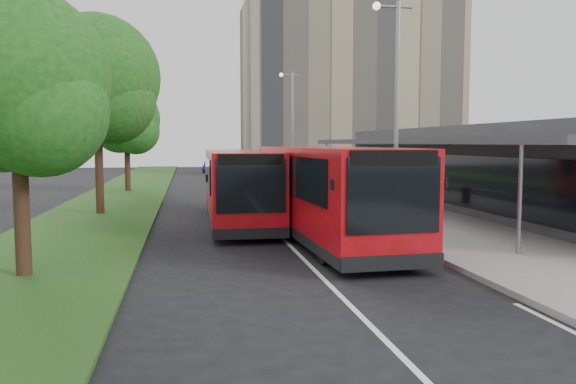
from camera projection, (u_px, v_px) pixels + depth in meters
The scene contains 18 objects.
ground at pixel (290, 246), 17.53m from camera, with size 120.00×120.00×0.00m, color black.
pavement at pixel (324, 189), 38.19m from camera, with size 5.00×80.00×0.15m, color slate.
grass_verge at pixel (126, 193), 35.90m from camera, with size 5.00×80.00×0.10m, color #1F4817.
lane_centre_line at pixel (243, 199), 32.24m from camera, with size 0.12×70.00×0.01m, color silver.
kerb_dashes at pixel (287, 192), 36.74m from camera, with size 0.12×56.00×0.01m.
office_block at pixel (347, 89), 60.39m from camera, with size 22.00×12.00×18.00m, color tan.
station_building at pixel (481, 167), 27.11m from camera, with size 7.70×26.00×4.00m.
tree_near at pixel (17, 91), 13.02m from camera, with size 4.30×4.30×6.84m.
tree_mid at pixel (97, 86), 24.67m from camera, with size 5.52×5.52×8.86m.
tree_far at pixel (126, 123), 36.54m from camera, with size 4.37×4.37×6.97m.
lamp_post_near at pixel (395, 101), 19.81m from camera, with size 1.44×0.28×8.00m.
lamp_post_far at pixel (291, 122), 39.41m from camera, with size 1.44×0.28×8.00m.
bus_main at pixel (328, 193), 18.36m from camera, with size 3.20×10.98×3.08m.
bus_second at pixel (239, 186), 22.48m from camera, with size 2.80×10.31×2.90m.
litter_bin at pixel (370, 196), 28.07m from camera, with size 0.44×0.44×0.80m, color #342415.
bollard at pixel (309, 182), 37.30m from camera, with size 0.16×0.16×0.98m, color yellow.
car_near at pixel (233, 170), 54.43m from camera, with size 1.35×3.36×1.14m, color #60120D.
car_far at pixel (210, 167), 61.82m from camera, with size 1.25×3.59×1.18m, color navy.
Camera 1 is at (-3.14, -17.03, 3.22)m, focal length 35.00 mm.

